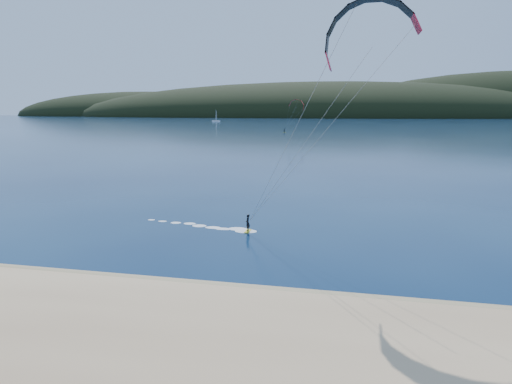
% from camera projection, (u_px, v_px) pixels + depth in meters
% --- Properties ---
extents(ground, '(1800.00, 1800.00, 0.00)m').
position_uv_depth(ground, '(138.00, 321.00, 22.90)').
color(ground, '#081C3C').
rests_on(ground, ground).
extents(wet_sand, '(220.00, 2.50, 0.10)m').
position_uv_depth(wet_sand, '(172.00, 287.00, 27.22)').
color(wet_sand, '#8E7D52').
rests_on(wet_sand, ground).
extents(headland, '(1200.00, 310.00, 140.00)m').
position_uv_depth(headland, '(350.00, 117.00, 739.34)').
color(headland, black).
rests_on(headland, ground).
extents(kitesurfer_near, '(24.02, 7.65, 18.21)m').
position_uv_depth(kitesurfer_near, '(361.00, 59.00, 31.05)').
color(kitesurfer_near, gold).
rests_on(kitesurfer_near, ground).
extents(kitesurfer_far, '(10.75, 5.75, 14.65)m').
position_uv_depth(kitesurfer_far, '(296.00, 107.00, 211.62)').
color(kitesurfer_far, gold).
rests_on(kitesurfer_far, ground).
extents(sailboat, '(8.14, 5.03, 11.32)m').
position_uv_depth(sailboat, '(216.00, 121.00, 427.96)').
color(sailboat, white).
rests_on(sailboat, ground).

